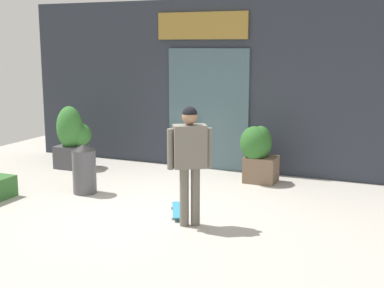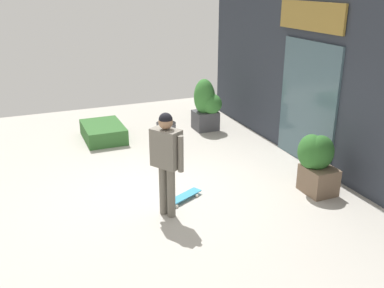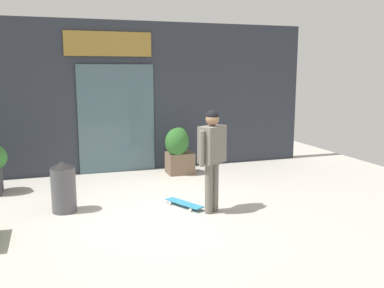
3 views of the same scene
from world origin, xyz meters
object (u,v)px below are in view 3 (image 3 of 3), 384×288
skateboard (184,203)px  trash_bin (63,187)px  planter_box_left (179,149)px  skateboarder (212,150)px

skateboard → trash_bin: trash_bin is taller
skateboard → planter_box_left: 2.42m
skateboarder → trash_bin: 2.55m
skateboarder → skateboard: (-0.36, 0.40, -1.00)m
planter_box_left → trash_bin: planter_box_left is taller
skateboarder → planter_box_left: 2.73m
skateboard → trash_bin: (-1.98, 0.41, 0.37)m
skateboard → planter_box_left: (0.59, 2.28, 0.53)m
trash_bin → skateboard: bearing=-11.6°
skateboarder → skateboard: skateboarder is taller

